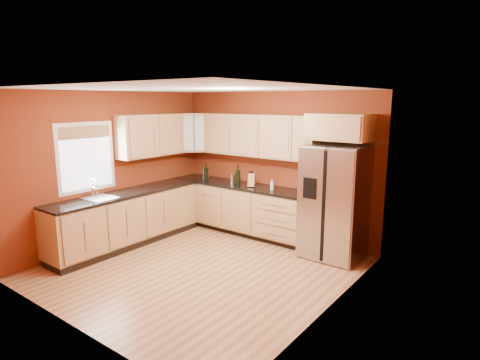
% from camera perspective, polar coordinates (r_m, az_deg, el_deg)
% --- Properties ---
extents(floor, '(4.00, 4.00, 0.00)m').
position_cam_1_polar(floor, '(6.11, -5.56, -12.38)').
color(floor, '#95613A').
rests_on(floor, ground).
extents(ceiling, '(4.00, 4.00, 0.00)m').
position_cam_1_polar(ceiling, '(5.60, -6.08, 12.77)').
color(ceiling, silver).
rests_on(ceiling, wall_back).
extents(wall_back, '(4.00, 0.04, 2.60)m').
position_cam_1_polar(wall_back, '(7.29, 4.90, 2.18)').
color(wall_back, maroon).
rests_on(wall_back, floor).
extents(wall_front, '(4.00, 0.04, 2.60)m').
position_cam_1_polar(wall_front, '(4.50, -23.35, -4.45)').
color(wall_front, maroon).
rests_on(wall_front, floor).
extents(wall_left, '(0.04, 4.00, 2.60)m').
position_cam_1_polar(wall_left, '(7.21, -17.60, 1.59)').
color(wall_left, maroon).
rests_on(wall_left, floor).
extents(wall_right, '(0.04, 4.00, 2.60)m').
position_cam_1_polar(wall_right, '(4.63, 12.75, -3.35)').
color(wall_right, maroon).
rests_on(wall_right, floor).
extents(base_cabinets_back, '(2.90, 0.60, 0.88)m').
position_cam_1_polar(base_cabinets_back, '(7.54, 0.02, -4.17)').
color(base_cabinets_back, tan).
rests_on(base_cabinets_back, floor).
extents(base_cabinets_left, '(0.60, 2.80, 0.88)m').
position_cam_1_polar(base_cabinets_left, '(7.16, -15.78, -5.44)').
color(base_cabinets_left, tan).
rests_on(base_cabinets_left, floor).
extents(countertop_back, '(2.90, 0.62, 0.04)m').
position_cam_1_polar(countertop_back, '(7.42, -0.03, -0.76)').
color(countertop_back, black).
rests_on(countertop_back, base_cabinets_back).
extents(countertop_left, '(0.62, 2.80, 0.04)m').
position_cam_1_polar(countertop_left, '(7.04, -15.93, -1.87)').
color(countertop_left, black).
rests_on(countertop_left, base_cabinets_left).
extents(upper_cabinets_back, '(2.30, 0.33, 0.75)m').
position_cam_1_polar(upper_cabinets_back, '(7.22, 2.58, 6.33)').
color(upper_cabinets_back, tan).
rests_on(upper_cabinets_back, wall_back).
extents(upper_cabinets_left, '(0.33, 1.35, 0.75)m').
position_cam_1_polar(upper_cabinets_left, '(7.46, -12.55, 6.23)').
color(upper_cabinets_left, tan).
rests_on(upper_cabinets_left, wall_left).
extents(corner_upper_cabinet, '(0.67, 0.67, 0.75)m').
position_cam_1_polar(corner_upper_cabinet, '(7.99, -6.60, 6.74)').
color(corner_upper_cabinet, tan).
rests_on(corner_upper_cabinet, wall_back).
extents(over_fridge_cabinet, '(0.92, 0.60, 0.40)m').
position_cam_1_polar(over_fridge_cabinet, '(6.32, 14.05, 7.34)').
color(over_fridge_cabinet, tan).
rests_on(over_fridge_cabinet, wall_back).
extents(refrigerator, '(0.90, 0.75, 1.78)m').
position_cam_1_polar(refrigerator, '(6.43, 13.29, -3.05)').
color(refrigerator, '#A9A9AE').
rests_on(refrigerator, floor).
extents(window, '(0.03, 0.90, 1.00)m').
position_cam_1_polar(window, '(6.88, -21.00, 3.03)').
color(window, white).
rests_on(window, wall_left).
extents(sink_faucet, '(0.50, 0.42, 0.30)m').
position_cam_1_polar(sink_faucet, '(6.72, -19.39, -1.20)').
color(sink_faucet, silver).
rests_on(sink_faucet, countertop_left).
extents(canister_left, '(0.16, 0.16, 0.21)m').
position_cam_1_polar(canister_left, '(7.95, -4.94, 0.95)').
color(canister_left, '#A9A9AE').
rests_on(canister_left, countertop_back).
extents(canister_right, '(0.11, 0.11, 0.17)m').
position_cam_1_polar(canister_right, '(7.49, -1.00, 0.18)').
color(canister_right, '#A9A9AE').
rests_on(canister_right, countertop_back).
extents(wine_bottle_a, '(0.08, 0.08, 0.32)m').
position_cam_1_polar(wine_bottle_a, '(7.81, -4.90, 1.17)').
color(wine_bottle_a, black).
rests_on(wine_bottle_a, countertop_back).
extents(wine_bottle_b, '(0.09, 0.09, 0.37)m').
position_cam_1_polar(wine_bottle_b, '(7.33, -0.30, 0.74)').
color(wine_bottle_b, black).
rests_on(wine_bottle_b, countertop_back).
extents(knife_block, '(0.15, 0.14, 0.24)m').
position_cam_1_polar(knife_block, '(7.19, 1.69, -0.02)').
color(knife_block, '#A88352').
rests_on(knife_block, countertop_back).
extents(soap_dispenser, '(0.07, 0.07, 0.19)m').
position_cam_1_polar(soap_dispenser, '(6.94, 4.58, -0.68)').
color(soap_dispenser, silver).
rests_on(soap_dispenser, countertop_back).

